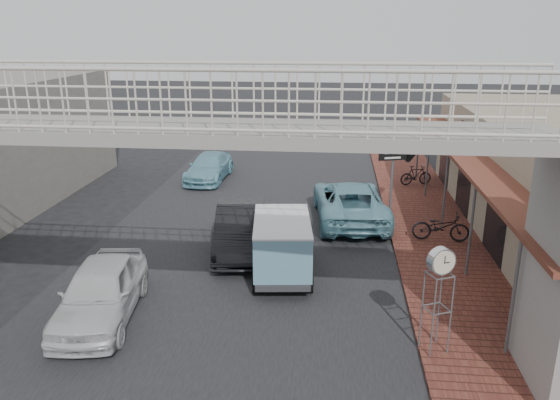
% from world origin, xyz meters
% --- Properties ---
extents(ground, '(120.00, 120.00, 0.00)m').
position_xyz_m(ground, '(0.00, 0.00, 0.00)').
color(ground, black).
rests_on(ground, ground).
extents(road_strip, '(10.00, 60.00, 0.01)m').
position_xyz_m(road_strip, '(0.00, 0.00, 0.01)').
color(road_strip, black).
rests_on(road_strip, ground).
extents(sidewalk, '(3.00, 40.00, 0.10)m').
position_xyz_m(sidewalk, '(6.50, 3.00, 0.05)').
color(sidewalk, brown).
rests_on(sidewalk, ground).
extents(footbridge, '(16.40, 2.40, 6.34)m').
position_xyz_m(footbridge, '(0.00, -4.00, 3.18)').
color(footbridge, gray).
rests_on(footbridge, ground).
extents(white_hatchback, '(2.26, 4.45, 1.45)m').
position_xyz_m(white_hatchback, '(-2.74, -2.29, 0.73)').
color(white_hatchback, silver).
rests_on(white_hatchback, ground).
extents(dark_sedan, '(2.15, 4.69, 1.49)m').
position_xyz_m(dark_sedan, '(0.00, 2.39, 0.74)').
color(dark_sedan, black).
rests_on(dark_sedan, ground).
extents(angkot_curb, '(3.02, 5.61, 1.50)m').
position_xyz_m(angkot_curb, '(3.58, 5.68, 0.75)').
color(angkot_curb, '#6AA7B8').
rests_on(angkot_curb, ground).
extents(angkot_far, '(1.87, 4.24, 1.21)m').
position_xyz_m(angkot_far, '(-3.02, 10.88, 0.61)').
color(angkot_far, '#70B0C2').
rests_on(angkot_far, ground).
extents(angkot_van, '(2.02, 3.77, 1.77)m').
position_xyz_m(angkot_van, '(1.51, 0.72, 1.12)').
color(angkot_van, black).
rests_on(angkot_van, ground).
extents(motorcycle_near, '(1.92, 0.80, 0.99)m').
position_xyz_m(motorcycle_near, '(6.60, 3.68, 0.59)').
color(motorcycle_near, black).
rests_on(motorcycle_near, sidewalk).
extents(motorcycle_far, '(1.54, 0.82, 0.89)m').
position_xyz_m(motorcycle_far, '(6.69, 10.58, 0.55)').
color(motorcycle_far, black).
rests_on(motorcycle_far, sidewalk).
extents(street_clock, '(0.64, 0.62, 2.47)m').
position_xyz_m(street_clock, '(5.30, -3.05, 2.15)').
color(street_clock, '#59595B').
rests_on(street_clock, sidewalk).
extents(arrow_sign, '(1.84, 1.22, 3.04)m').
position_xyz_m(arrow_sign, '(5.92, 6.91, 2.56)').
color(arrow_sign, '#59595B').
rests_on(arrow_sign, sidewalk).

